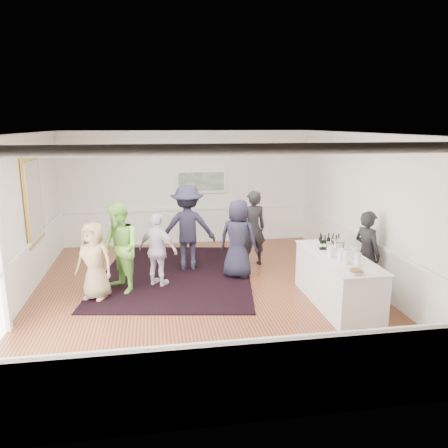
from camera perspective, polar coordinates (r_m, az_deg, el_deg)
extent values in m
plane|color=brown|center=(9.01, -2.59, -9.05)|extent=(8.00, 8.00, 0.00)
cube|color=white|center=(8.36, -2.82, 11.74)|extent=(7.00, 8.00, 0.02)
cube|color=white|center=(8.86, -25.79, 0.09)|extent=(0.02, 8.00, 3.20)
cube|color=white|center=(9.59, 18.57, 1.61)|extent=(0.02, 8.00, 3.20)
cube|color=white|center=(12.46, -4.85, 4.74)|extent=(7.00, 0.02, 3.20)
cube|color=white|center=(4.75, 2.98, -9.05)|extent=(7.00, 0.02, 3.20)
cube|color=gold|center=(10.05, -23.63, 2.85)|extent=(0.04, 1.25, 1.85)
cube|color=white|center=(10.04, -23.50, 2.85)|extent=(0.01, 1.05, 1.65)
cube|color=white|center=(7.94, -27.16, -4.43)|extent=(0.10, 0.14, 2.40)
cube|color=white|center=(12.43, -3.00, 5.58)|extent=(1.44, 0.05, 0.66)
cube|color=#235D31|center=(12.40, -2.98, 5.56)|extent=(1.30, 0.01, 0.52)
cube|color=black|center=(10.13, -6.22, -6.52)|extent=(4.01, 4.86, 0.02)
cube|color=silver|center=(8.60, 14.55, -7.17)|extent=(0.85, 2.33, 0.95)
cube|color=silver|center=(8.45, 14.73, -4.10)|extent=(0.91, 2.39, 0.02)
imported|color=black|center=(9.15, 18.15, -3.66)|extent=(0.59, 0.73, 1.72)
imported|color=tan|center=(8.88, -16.60, -4.64)|extent=(0.89, 0.75, 1.55)
imported|color=#80D354|center=(9.07, -13.49, -3.08)|extent=(1.07, 1.13, 1.85)
imported|color=silver|center=(9.29, -8.63, -3.40)|extent=(0.98, 0.83, 1.57)
imported|color=#1E1D30|center=(10.23, -4.77, -0.48)|extent=(1.36, 0.85, 2.01)
imported|color=black|center=(10.53, 3.75, -0.56)|extent=(0.72, 0.52, 1.83)
imported|color=#1E1D30|center=(9.71, 1.86, -1.93)|extent=(1.03, 0.91, 1.76)
cylinder|color=#72B13F|center=(8.12, 15.00, -3.87)|extent=(0.12, 0.12, 0.24)
cylinder|color=#E84451|center=(8.25, 16.62, -3.69)|extent=(0.12, 0.12, 0.24)
cylinder|color=#84AE3E|center=(8.29, 13.77, -3.45)|extent=(0.12, 0.12, 0.24)
cylinder|color=beige|center=(7.94, 17.08, -4.38)|extent=(0.12, 0.12, 0.24)
cylinder|color=#79BD43|center=(7.98, 15.65, -4.20)|extent=(0.12, 0.12, 0.24)
cylinder|color=silver|center=(8.64, 14.65, -2.86)|extent=(0.26, 0.26, 0.25)
imported|color=white|center=(7.54, 16.87, -6.01)|extent=(0.25, 0.25, 0.06)
cylinder|color=olive|center=(7.53, 16.88, -5.84)|extent=(0.19, 0.19, 0.04)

